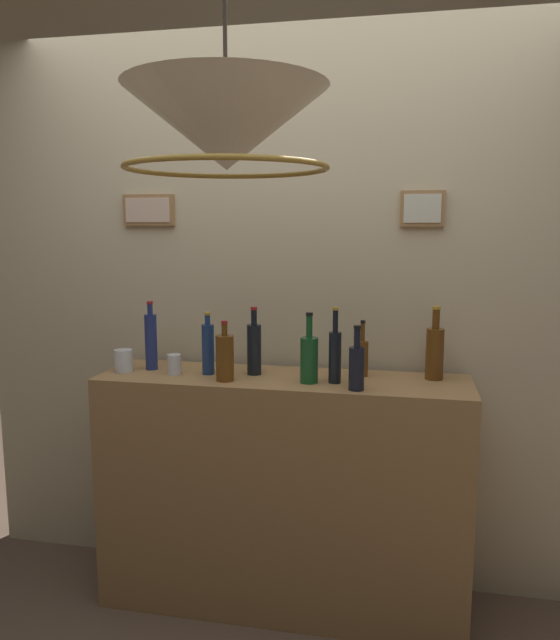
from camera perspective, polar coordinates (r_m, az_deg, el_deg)
The scene contains 14 objects.
panelled_rear_partition at distance 2.76m, azimuth 1.39°, elevation 6.14°, with size 3.07×0.15×2.88m.
bar_shelf_unit at distance 2.72m, azimuth 0.22°, elevation -15.83°, with size 1.55×0.41×1.02m, color #9E7547.
liquor_bottle_vermouth at distance 2.58m, azimuth 7.72°, elevation -3.42°, with size 0.05×0.05×0.24m.
liquor_bottle_rye at distance 2.49m, azimuth -5.19°, elevation -3.49°, with size 0.07×0.07×0.25m.
liquor_bottle_bourbon at distance 2.58m, azimuth 14.30°, elevation -2.88°, with size 0.07×0.07×0.30m.
liquor_bottle_mezcal at distance 2.45m, azimuth 2.74°, elevation -3.57°, with size 0.07×0.07×0.29m.
liquor_bottle_amaro at distance 2.45m, azimuth 5.17°, elevation -3.22°, with size 0.05×0.05×0.31m.
liquor_bottle_scotch at distance 2.60m, azimuth -6.76°, elevation -2.61°, with size 0.05×0.05×0.27m.
liquor_bottle_sherry at distance 2.58m, azimuth -2.44°, elevation -2.60°, with size 0.06×0.06×0.29m.
liquor_bottle_tequila at distance 2.73m, azimuth -12.00°, elevation -1.89°, with size 0.05×0.05×0.30m.
liquor_bottle_port at distance 2.36m, azimuth 7.19°, elevation -4.31°, with size 0.06×0.06×0.25m.
glass_tumbler_rocks at distance 2.73m, azimuth -14.45°, elevation -3.71°, with size 0.08×0.08×0.10m.
glass_tumbler_highball at distance 2.64m, azimuth -9.89°, elevation -4.12°, with size 0.06×0.06×0.09m.
pendant_lamp at distance 1.80m, azimuth -5.06°, elevation 17.23°, with size 0.59×0.59×0.58m.
Camera 1 is at (0.49, -1.61, 1.64)m, focal length 34.15 mm.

